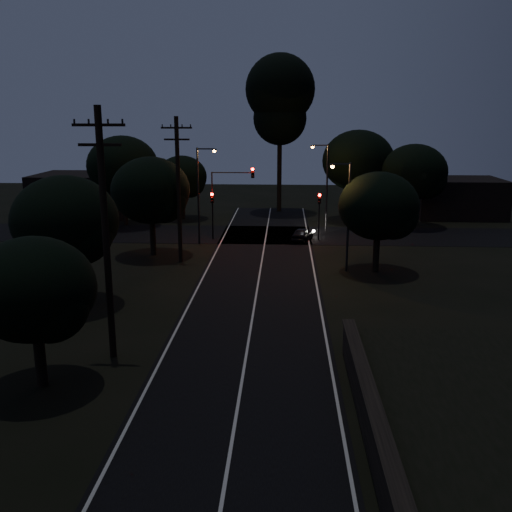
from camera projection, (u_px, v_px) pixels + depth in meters
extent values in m
cube|color=black|center=(254.00, 307.00, 32.26)|extent=(8.00, 70.00, 0.02)
cube|color=black|center=(266.00, 235.00, 51.64)|extent=(60.00, 8.00, 0.02)
cube|color=beige|center=(254.00, 307.00, 32.26)|extent=(0.12, 70.00, 0.01)
cube|color=beige|center=(189.00, 306.00, 32.44)|extent=(0.12, 70.00, 0.01)
cube|color=beige|center=(321.00, 308.00, 32.07)|extent=(0.12, 70.00, 0.01)
cylinder|color=black|center=(106.00, 237.00, 24.45)|extent=(0.30, 0.30, 11.00)
cube|color=black|center=(98.00, 125.00, 23.31)|extent=(2.20, 0.12, 0.12)
cube|color=black|center=(100.00, 145.00, 23.50)|extent=(1.80, 0.12, 0.12)
cylinder|color=black|center=(179.00, 191.00, 40.98)|extent=(0.30, 0.30, 10.50)
cube|color=black|center=(176.00, 128.00, 39.90)|extent=(2.20, 0.12, 0.12)
cube|color=black|center=(177.00, 139.00, 40.10)|extent=(1.80, 0.12, 0.12)
cylinder|color=black|center=(40.00, 359.00, 22.70)|extent=(0.44, 0.44, 2.27)
ellipsoid|color=black|center=(33.00, 289.00, 21.99)|extent=(4.81, 4.81, 4.09)
sphere|color=black|center=(51.00, 305.00, 21.59)|extent=(2.89, 2.89, 2.89)
cylinder|color=black|center=(70.00, 282.00, 32.46)|extent=(0.44, 0.44, 2.72)
ellipsoid|color=black|center=(65.00, 220.00, 31.60)|extent=(5.86, 5.86, 4.98)
sphere|color=black|center=(81.00, 233.00, 31.12)|extent=(3.52, 3.52, 3.52)
cylinder|color=black|center=(153.00, 237.00, 43.98)|extent=(0.44, 0.44, 2.79)
ellipsoid|color=black|center=(151.00, 190.00, 43.10)|extent=(5.96, 5.96, 5.07)
sphere|color=black|center=(163.00, 199.00, 42.61)|extent=(3.58, 3.58, 3.58)
cylinder|color=black|center=(183.00, 207.00, 59.55)|extent=(0.44, 0.44, 2.40)
ellipsoid|color=black|center=(182.00, 177.00, 58.79)|extent=(5.15, 5.15, 4.38)
sphere|color=black|center=(190.00, 183.00, 58.37)|extent=(3.09, 3.09, 3.09)
cylinder|color=black|center=(125.00, 209.00, 55.83)|extent=(0.44, 0.44, 3.23)
ellipsoid|color=black|center=(123.00, 166.00, 54.82)|extent=(6.81, 6.81, 5.79)
sphere|color=black|center=(133.00, 174.00, 54.26)|extent=(4.08, 4.08, 4.08)
cylinder|color=black|center=(356.00, 204.00, 58.54)|extent=(0.44, 0.44, 3.36)
ellipsoid|color=black|center=(358.00, 161.00, 57.48)|extent=(7.23, 7.23, 6.14)
sphere|color=black|center=(371.00, 169.00, 56.89)|extent=(4.34, 4.34, 4.34)
cylinder|color=black|center=(412.00, 211.00, 55.44)|extent=(0.44, 0.44, 2.92)
ellipsoid|color=black|center=(414.00, 172.00, 54.52)|extent=(6.24, 6.24, 5.30)
sphere|color=black|center=(427.00, 179.00, 54.01)|extent=(3.74, 3.74, 3.74)
cylinder|color=black|center=(376.00, 254.00, 39.31)|extent=(0.44, 0.44, 2.56)
ellipsoid|color=black|center=(379.00, 206.00, 38.50)|extent=(5.44, 5.44, 4.62)
sphere|color=black|center=(394.00, 215.00, 38.06)|extent=(3.26, 3.26, 3.26)
cylinder|color=black|center=(279.00, 170.00, 63.06)|extent=(0.50, 0.50, 9.34)
sphere|color=black|center=(280.00, 89.00, 60.98)|extent=(7.47, 7.47, 7.47)
sphere|color=black|center=(280.00, 118.00, 61.72)|extent=(5.78, 5.78, 5.78)
cube|color=black|center=(85.00, 194.00, 61.80)|extent=(10.00, 8.00, 4.40)
cube|color=black|center=(457.00, 197.00, 60.82)|extent=(9.00, 7.00, 4.00)
cylinder|color=black|center=(213.00, 221.00, 49.55)|extent=(0.12, 0.12, 3.20)
cube|color=black|center=(212.00, 198.00, 49.05)|extent=(0.28, 0.22, 0.90)
sphere|color=#FF0705|center=(212.00, 194.00, 48.85)|extent=(0.22, 0.22, 0.22)
cylinder|color=black|center=(319.00, 222.00, 49.09)|extent=(0.12, 0.12, 3.20)
cube|color=black|center=(319.00, 198.00, 48.59)|extent=(0.28, 0.22, 0.90)
sphere|color=#FF0705|center=(320.00, 195.00, 48.39)|extent=(0.22, 0.22, 0.22)
cylinder|color=black|center=(212.00, 211.00, 49.33)|extent=(0.12, 0.12, 5.00)
cube|color=black|center=(253.00, 173.00, 48.36)|extent=(0.28, 0.22, 0.90)
sphere|color=#FF0705|center=(253.00, 169.00, 48.16)|extent=(0.22, 0.22, 0.22)
cube|color=black|center=(232.00, 173.00, 48.44)|extent=(3.50, 0.08, 0.08)
cylinder|color=black|center=(198.00, 197.00, 47.07)|extent=(0.16, 0.16, 8.00)
cube|color=black|center=(206.00, 149.00, 46.09)|extent=(1.40, 0.10, 0.10)
cube|color=black|center=(214.00, 150.00, 46.07)|extent=(0.35, 0.22, 0.12)
sphere|color=orange|center=(214.00, 151.00, 46.10)|extent=(0.26, 0.26, 0.26)
cylinder|color=black|center=(327.00, 188.00, 52.34)|extent=(0.16, 0.16, 8.00)
cube|color=black|center=(320.00, 145.00, 51.43)|extent=(1.40, 0.10, 0.10)
cube|color=black|center=(313.00, 146.00, 51.48)|extent=(0.35, 0.22, 0.12)
sphere|color=orange|center=(313.00, 147.00, 51.50)|extent=(0.26, 0.26, 0.26)
cylinder|color=black|center=(348.00, 218.00, 38.81)|extent=(0.16, 0.16, 7.50)
cube|color=black|center=(341.00, 164.00, 37.96)|extent=(1.20, 0.10, 0.10)
cube|color=black|center=(332.00, 165.00, 38.00)|extent=(0.35, 0.22, 0.12)
sphere|color=orange|center=(332.00, 166.00, 38.02)|extent=(0.26, 0.26, 0.26)
imported|color=black|center=(302.00, 234.00, 49.21)|extent=(2.23, 3.52, 1.12)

